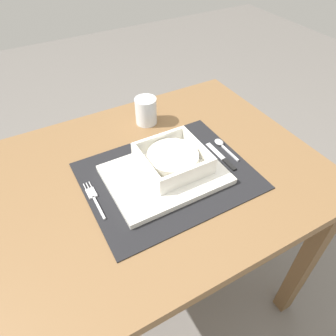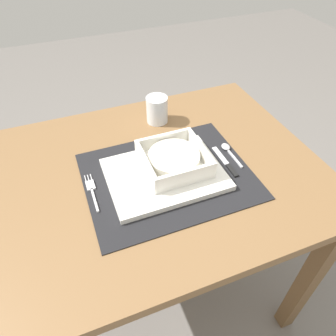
# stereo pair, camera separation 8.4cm
# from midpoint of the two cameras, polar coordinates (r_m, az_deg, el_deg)

# --- Properties ---
(ground_plane) EXTENTS (6.00, 6.00, 0.00)m
(ground_plane) POSITION_cam_midpoint_polar(r_m,az_deg,el_deg) (1.45, -3.42, -21.15)
(ground_plane) COLOR slate
(dining_table) EXTENTS (0.93, 0.72, 0.70)m
(dining_table) POSITION_cam_midpoint_polar(r_m,az_deg,el_deg) (0.95, -4.91, -5.20)
(dining_table) COLOR brown
(dining_table) RESTS_ON ground
(placemat) EXTENTS (0.45, 0.36, 0.00)m
(placemat) POSITION_cam_midpoint_polar(r_m,az_deg,el_deg) (0.86, -2.79, -1.52)
(placemat) COLOR black
(placemat) RESTS_ON dining_table
(serving_plate) EXTENTS (0.31, 0.23, 0.02)m
(serving_plate) POSITION_cam_midpoint_polar(r_m,az_deg,el_deg) (0.84, -3.38, -1.33)
(serving_plate) COLOR white
(serving_plate) RESTS_ON placemat
(porridge_bowl) EXTENTS (0.17, 0.17, 0.05)m
(porridge_bowl) POSITION_cam_midpoint_polar(r_m,az_deg,el_deg) (0.85, -1.96, 1.46)
(porridge_bowl) COLOR white
(porridge_bowl) RESTS_ON serving_plate
(fork) EXTENTS (0.02, 0.14, 0.00)m
(fork) POSITION_cam_midpoint_polar(r_m,az_deg,el_deg) (0.83, -16.28, -5.23)
(fork) COLOR silver
(fork) RESTS_ON placemat
(spoon) EXTENTS (0.02, 0.11, 0.01)m
(spoon) POSITION_cam_midpoint_polar(r_m,az_deg,el_deg) (0.95, 7.20, 4.20)
(spoon) COLOR silver
(spoon) RESTS_ON placemat
(butter_knife) EXTENTS (0.01, 0.13, 0.01)m
(butter_knife) POSITION_cam_midpoint_polar(r_m,az_deg,el_deg) (0.91, 7.32, 1.71)
(butter_knife) COLOR black
(butter_knife) RESTS_ON placemat
(drinking_glass) EXTENTS (0.07, 0.07, 0.09)m
(drinking_glass) POSITION_cam_midpoint_polar(r_m,az_deg,el_deg) (1.04, -6.36, 10.01)
(drinking_glass) COLOR white
(drinking_glass) RESTS_ON dining_table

